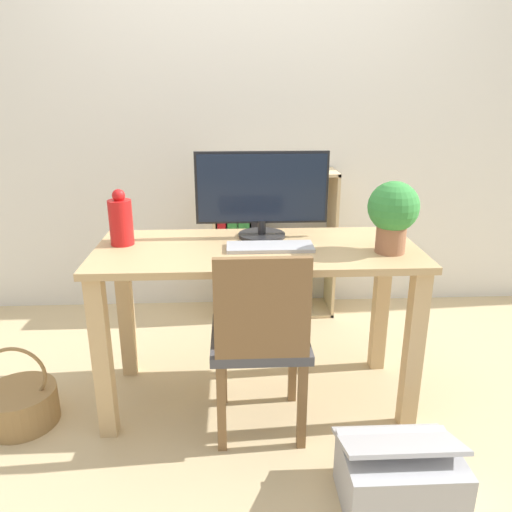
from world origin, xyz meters
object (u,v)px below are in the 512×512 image
Objects in this scene: chair at (261,337)px; bookshelf at (252,249)px; monitor at (262,192)px; basket at (21,404)px; potted_plant at (393,212)px; storage_box at (399,476)px; vase at (121,220)px; keyboard at (270,247)px.

bookshelf reaches higher than chair.
basket is at bearing -164.33° from monitor.
monitor is 1.42m from basket.
basket is (-1.60, -0.05, -0.84)m from potted_plant.
basket is (-1.08, -0.30, -0.87)m from monitor.
chair is 1.12m from basket.
chair is at bearing -163.13° from potted_plant.
monitor is 1.26m from storage_box.
basket reaches higher than storage_box.
monitor reaches higher than basket.
vase is 0.60× the size of storage_box.
monitor reaches higher than storage_box.
bookshelf is at bearing 116.91° from potted_plant.
potted_plant reaches higher than basket.
chair is (-0.05, -0.24, -0.30)m from keyboard.
potted_plant is 0.73× the size of storage_box.
storage_box is (0.41, -0.65, -0.64)m from keyboard.
bookshelf reaches higher than storage_box.
monitor reaches higher than chair.
chair is 0.71m from storage_box.
vase is (-0.64, 0.09, 0.10)m from keyboard.
vase reaches higher than keyboard.
keyboard is at bearing -82.18° from monitor.
chair is at bearing 138.50° from storage_box.
potted_plant is 0.32× the size of bookshelf.
chair is at bearing -90.76° from bookshelf.
vase is at bearing -171.95° from monitor.
vase reaches higher than bookshelf.
bookshelf is at bearing 90.84° from monitor.
monitor is 0.65× the size of bookshelf.
keyboard is at bearing -87.87° from bookshelf.
keyboard is 0.44× the size of chair.
keyboard reaches higher than storage_box.
keyboard is 1.30m from basket.
chair is at bearing -6.32° from basket.
chair is (-0.03, -0.42, -0.51)m from monitor.
basket is at bearing -173.74° from keyboard.
monitor reaches higher than potted_plant.
vase reaches higher than storage_box.
monitor is 1.60× the size of basket.
keyboard reaches higher than basket.
basket is at bearing -154.91° from vase.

